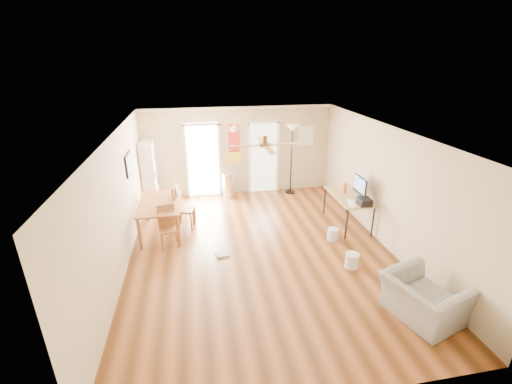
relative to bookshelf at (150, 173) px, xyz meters
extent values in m
plane|color=brown|center=(2.55, -3.17, -0.89)|extent=(7.00, 7.00, 0.00)
cube|color=red|center=(2.43, 0.31, 0.66)|extent=(0.46, 0.03, 1.10)
cube|color=white|center=(4.60, 0.30, 0.81)|extent=(0.50, 0.04, 0.60)
cube|color=black|center=(-0.17, -1.77, 0.81)|extent=(0.04, 0.66, 0.48)
cylinder|color=silver|center=(2.20, 0.01, -0.52)|extent=(0.43, 0.43, 0.74)
cube|color=white|center=(4.75, -2.75, -0.10)|extent=(0.25, 0.43, 0.02)
cube|color=black|center=(5.00, -2.87, -0.03)|extent=(0.28, 0.33, 0.16)
cylinder|color=orange|center=(4.85, -2.12, 0.02)|extent=(0.10, 0.10, 0.26)
cylinder|color=silver|center=(4.27, -2.97, -0.74)|extent=(0.30, 0.30, 0.28)
cylinder|color=silver|center=(4.22, -4.07, -0.73)|extent=(0.33, 0.33, 0.31)
cube|color=#9C9C97|center=(1.71, -3.17, -0.87)|extent=(0.29, 0.25, 0.04)
imported|color=gray|center=(4.70, -5.57, -0.53)|extent=(1.24, 1.33, 0.71)
camera|label=1|loc=(1.31, -9.40, 3.07)|focal=23.94mm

